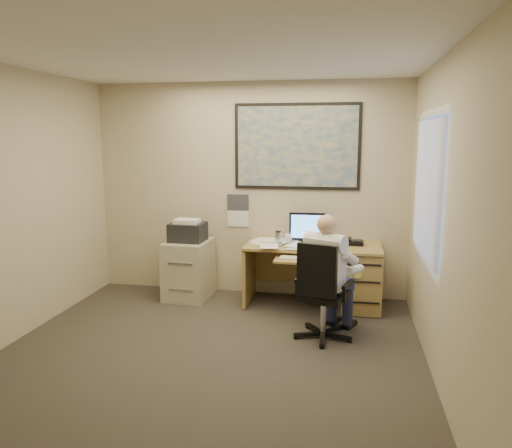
% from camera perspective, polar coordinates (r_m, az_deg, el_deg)
% --- Properties ---
extents(room_shell, '(4.00, 4.50, 2.70)m').
position_cam_1_polar(room_shell, '(4.22, -6.74, 0.73)').
color(room_shell, '#352F29').
rests_on(room_shell, ground).
extents(desk, '(1.60, 0.97, 1.10)m').
position_cam_1_polar(desk, '(6.08, 9.57, -5.23)').
color(desk, '#AE8D4A').
rests_on(desk, ground).
extents(world_map, '(1.56, 0.03, 1.06)m').
position_cam_1_polar(world_map, '(6.24, 4.68, 8.81)').
color(world_map, '#1E4C93').
rests_on(world_map, room_shell).
extents(wall_calendar, '(0.28, 0.01, 0.42)m').
position_cam_1_polar(wall_calendar, '(6.44, -2.07, 1.54)').
color(wall_calendar, white).
rests_on(wall_calendar, room_shell).
extents(window_blinds, '(0.06, 1.40, 1.30)m').
position_cam_1_polar(window_blinds, '(4.86, 19.12, 3.84)').
color(window_blinds, beige).
rests_on(window_blinds, room_shell).
extents(filing_cabinet, '(0.55, 0.65, 1.01)m').
position_cam_1_polar(filing_cabinet, '(6.38, -7.71, -4.55)').
color(filing_cabinet, '#B5AE92').
rests_on(filing_cabinet, ground).
extents(office_chair, '(0.75, 0.75, 1.01)m').
position_cam_1_polar(office_chair, '(5.12, 7.84, -9.84)').
color(office_chair, black).
rests_on(office_chair, ground).
extents(person, '(0.79, 0.90, 1.27)m').
position_cam_1_polar(person, '(5.09, 7.81, -5.97)').
color(person, white).
rests_on(person, office_chair).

